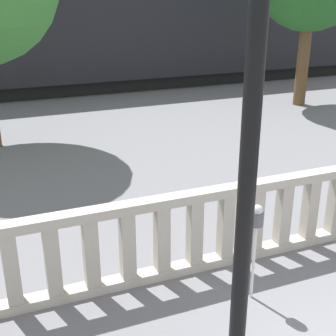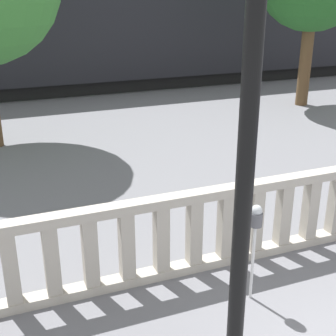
{
  "view_description": "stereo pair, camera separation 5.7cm",
  "coord_description": "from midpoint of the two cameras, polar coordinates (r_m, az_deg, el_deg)",
  "views": [
    {
      "loc": [
        -3.74,
        -2.33,
        4.09
      ],
      "look_at": [
        -1.08,
        4.27,
        1.33
      ],
      "focal_mm": 50.0,
      "sensor_mm": 36.0,
      "label": 1
    },
    {
      "loc": [
        -3.69,
        -2.35,
        4.09
      ],
      "look_at": [
        -1.08,
        4.27,
        1.33
      ],
      "focal_mm": 50.0,
      "sensor_mm": 36.0,
      "label": 2
    }
  ],
  "objects": [
    {
      "name": "train_near",
      "position": [
        20.61,
        -6.44,
        15.4
      ],
      "size": [
        29.74,
        3.15,
        4.52
      ],
      "color": "black",
      "rests_on": "ground"
    },
    {
      "name": "train_far",
      "position": [
        24.7,
        -19.85,
        15.35
      ],
      "size": [
        25.29,
        3.17,
        4.57
      ],
      "color": "black",
      "rests_on": "ground"
    },
    {
      "name": "balustrade",
      "position": [
        7.56,
        10.35,
        -6.2
      ],
      "size": [
        13.21,
        0.24,
        1.31
      ],
      "color": "#ADA599",
      "rests_on": "ground"
    },
    {
      "name": "lamppost",
      "position": [
        4.15,
        9.92,
        8.56
      ],
      "size": [
        0.4,
        0.4,
        5.81
      ],
      "color": "black",
      "rests_on": "ground"
    },
    {
      "name": "parking_meter",
      "position": [
        6.34,
        10.48,
        -6.72
      ],
      "size": [
        0.17,
        0.17,
        1.44
      ],
      "color": "silver",
      "rests_on": "ground"
    }
  ]
}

